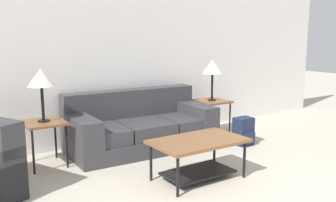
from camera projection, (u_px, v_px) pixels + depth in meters
name	position (u px, v px, depth m)	size (l,w,h in m)	color
wall_back	(125.00, 56.00, 5.73)	(8.81, 0.06, 2.60)	white
couch	(140.00, 128.00, 5.39)	(2.10, 1.07, 0.82)	#38383D
coffee_table	(198.00, 150.00, 4.21)	(1.05, 0.64, 0.47)	brown
side_table_left	(44.00, 126.00, 4.62)	(0.48, 0.52, 0.57)	brown
side_table_right	(212.00, 104.00, 6.11)	(0.48, 0.52, 0.57)	brown
table_lamp_left	(41.00, 79.00, 4.52)	(0.33, 0.33, 0.66)	black
table_lamp_right	(212.00, 68.00, 6.00)	(0.33, 0.33, 0.66)	black
backpack	(244.00, 131.00, 5.57)	(0.27, 0.28, 0.41)	#1E2847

